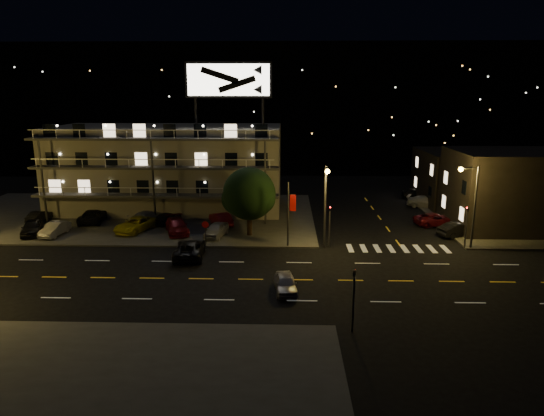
{
  "coord_description": "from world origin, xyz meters",
  "views": [
    {
      "loc": [
        4.77,
        -36.39,
        14.68
      ],
      "look_at": [
        3.48,
        8.0,
        3.98
      ],
      "focal_mm": 32.0,
      "sensor_mm": 36.0,
      "label": 1
    }
  ],
  "objects_px": {
    "tree": "(249,195)",
    "lot_car_2": "(135,224)",
    "lot_car_4": "(216,230)",
    "lot_car_7": "(147,217)",
    "side_car_0": "(459,230)",
    "road_car_west": "(190,249)",
    "road_car_east": "(285,283)"
  },
  "relations": [
    {
      "from": "road_car_east",
      "to": "lot_car_7",
      "type": "bearing_deg",
      "value": 124.53
    },
    {
      "from": "lot_car_4",
      "to": "side_car_0",
      "type": "xyz_separation_m",
      "value": [
        25.14,
        1.09,
        -0.1
      ]
    },
    {
      "from": "lot_car_7",
      "to": "road_car_east",
      "type": "xyz_separation_m",
      "value": [
        15.65,
        -18.4,
        -0.22
      ]
    },
    {
      "from": "lot_car_7",
      "to": "road_car_west",
      "type": "height_order",
      "value": "lot_car_7"
    },
    {
      "from": "lot_car_4",
      "to": "side_car_0",
      "type": "distance_m",
      "value": 25.17
    },
    {
      "from": "tree",
      "to": "lot_car_2",
      "type": "distance_m",
      "value": 12.75
    },
    {
      "from": "lot_car_4",
      "to": "road_car_west",
      "type": "xyz_separation_m",
      "value": [
        -1.6,
        -5.97,
        -0.09
      ]
    },
    {
      "from": "lot_car_4",
      "to": "lot_car_2",
      "type": "bearing_deg",
      "value": -178.05
    },
    {
      "from": "lot_car_7",
      "to": "road_car_west",
      "type": "bearing_deg",
      "value": 142.4
    },
    {
      "from": "lot_car_4",
      "to": "road_car_east",
      "type": "bearing_deg",
      "value": -50.07
    },
    {
      "from": "lot_car_2",
      "to": "road_car_east",
      "type": "relative_size",
      "value": 1.35
    },
    {
      "from": "lot_car_2",
      "to": "lot_car_4",
      "type": "distance_m",
      "value": 9.03
    },
    {
      "from": "lot_car_7",
      "to": "road_car_west",
      "type": "relative_size",
      "value": 0.92
    },
    {
      "from": "tree",
      "to": "road_car_west",
      "type": "height_order",
      "value": "tree"
    },
    {
      "from": "side_car_0",
      "to": "road_car_east",
      "type": "distance_m",
      "value": 23.27
    },
    {
      "from": "tree",
      "to": "lot_car_4",
      "type": "xyz_separation_m",
      "value": [
        -3.34,
        -0.59,
        -3.5
      ]
    },
    {
      "from": "lot_car_4",
      "to": "road_car_east",
      "type": "height_order",
      "value": "lot_car_4"
    },
    {
      "from": "tree",
      "to": "lot_car_4",
      "type": "distance_m",
      "value": 4.88
    },
    {
      "from": "tree",
      "to": "lot_car_2",
      "type": "height_order",
      "value": "tree"
    },
    {
      "from": "lot_car_4",
      "to": "road_car_west",
      "type": "relative_size",
      "value": 0.75
    },
    {
      "from": "tree",
      "to": "lot_car_7",
      "type": "height_order",
      "value": "tree"
    },
    {
      "from": "lot_car_7",
      "to": "lot_car_2",
      "type": "bearing_deg",
      "value": 102.65
    },
    {
      "from": "side_car_0",
      "to": "tree",
      "type": "bearing_deg",
      "value": 70.92
    },
    {
      "from": "lot_car_7",
      "to": "road_car_east",
      "type": "distance_m",
      "value": 24.16
    },
    {
      "from": "tree",
      "to": "lot_car_4",
      "type": "height_order",
      "value": "tree"
    },
    {
      "from": "tree",
      "to": "lot_car_2",
      "type": "relative_size",
      "value": 1.35
    },
    {
      "from": "tree",
      "to": "lot_car_4",
      "type": "relative_size",
      "value": 1.72
    },
    {
      "from": "lot_car_7",
      "to": "road_car_east",
      "type": "bearing_deg",
      "value": 149.97
    },
    {
      "from": "lot_car_4",
      "to": "lot_car_7",
      "type": "xyz_separation_m",
      "value": [
        -8.5,
        4.74,
        0.03
      ]
    },
    {
      "from": "lot_car_4",
      "to": "road_car_west",
      "type": "bearing_deg",
      "value": -92.63
    },
    {
      "from": "lot_car_4",
      "to": "road_car_west",
      "type": "height_order",
      "value": "lot_car_4"
    },
    {
      "from": "lot_car_2",
      "to": "lot_car_7",
      "type": "bearing_deg",
      "value": 104.53
    }
  ]
}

